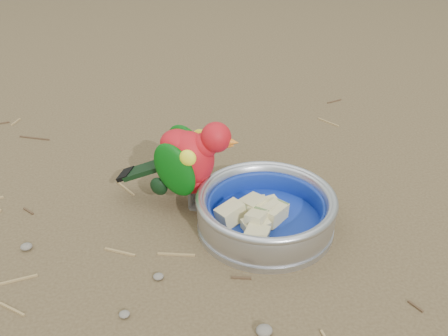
{
  "coord_description": "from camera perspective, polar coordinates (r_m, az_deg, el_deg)",
  "views": [
    {
      "loc": [
        -0.07,
        -0.65,
        0.49
      ],
      "look_at": [
        0.06,
        0.03,
        0.08
      ],
      "focal_mm": 40.0,
      "sensor_mm": 36.0,
      "label": 1
    }
  ],
  "objects": [
    {
      "name": "ground_debris",
      "position": [
        0.84,
        -6.85,
        -4.9
      ],
      "size": [
        0.9,
        0.8,
        0.01
      ],
      "primitive_type": null,
      "color": "#97794A",
      "rests_on": "ground"
    },
    {
      "name": "bowl_wall",
      "position": [
        0.78,
        4.82,
        -4.59
      ],
      "size": [
        0.22,
        0.22,
        0.04
      ],
      "primitive_type": null,
      "color": "#B2B2BA",
      "rests_on": "food_bowl"
    },
    {
      "name": "ground",
      "position": [
        0.82,
        -3.62,
        -6.22
      ],
      "size": [
        60.0,
        60.0,
        0.0
      ],
      "primitive_type": "plane",
      "color": "brown"
    },
    {
      "name": "lory_parrot",
      "position": [
        0.82,
        -4.07,
        0.23
      ],
      "size": [
        0.21,
        0.16,
        0.15
      ],
      "primitive_type": null,
      "rotation": [
        0.0,
        0.0,
        -1.99
      ],
      "color": "red",
      "rests_on": "ground"
    },
    {
      "name": "food_bowl",
      "position": [
        0.8,
        4.72,
        -6.33
      ],
      "size": [
        0.22,
        0.22,
        0.02
      ],
      "primitive_type": "cylinder",
      "color": "#B2B2BA",
      "rests_on": "ground"
    },
    {
      "name": "fruit_wedges",
      "position": [
        0.79,
        4.8,
        -5.0
      ],
      "size": [
        0.13,
        0.13,
        0.03
      ],
      "primitive_type": null,
      "color": "beige",
      "rests_on": "food_bowl"
    }
  ]
}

